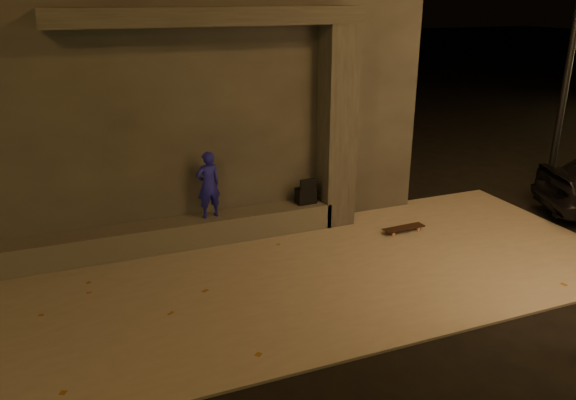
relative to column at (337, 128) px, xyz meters
name	(u,v)px	position (x,y,z in m)	size (l,w,h in m)	color
ground	(345,352)	(-1.70, -3.75, -1.84)	(120.00, 120.00, 0.00)	black
sidewalk	(285,278)	(-1.70, -1.75, -1.82)	(11.00, 4.40, 0.04)	slate
building	(156,74)	(-2.70, 2.74, 0.77)	(9.00, 5.10, 5.22)	#363431
ledge	(165,235)	(-3.20, 0.00, -1.58)	(6.00, 0.55, 0.45)	#585650
column	(337,128)	(0.00, 0.00, 0.00)	(0.55, 0.55, 3.60)	#363431
canopy	(212,16)	(-2.20, 0.05, 1.94)	(5.00, 0.70, 0.28)	#363431
skateboarder	(208,185)	(-2.40, 0.00, -0.77)	(0.42, 0.28, 1.16)	#1918A1
backpack	(306,194)	(-0.60, 0.00, -1.18)	(0.36, 0.24, 0.49)	black
skateboard	(404,228)	(0.94, -0.93, -1.73)	(0.82, 0.25, 0.09)	black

